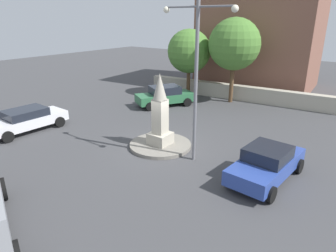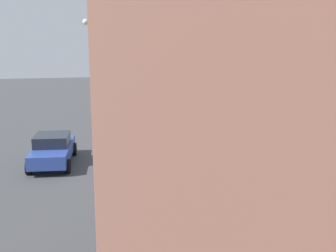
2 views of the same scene
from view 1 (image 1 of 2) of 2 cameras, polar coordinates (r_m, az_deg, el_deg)
name	(u,v)px [view 1 (image 1 of 2)]	position (r m, az deg, el deg)	size (l,w,h in m)	color
ground_plane	(160,146)	(15.77, -1.46, -3.91)	(80.00, 80.00, 0.00)	#424244
traffic_island	(160,145)	(15.73, -1.46, -3.62)	(3.21, 3.21, 0.18)	gray
monument	(160,115)	(15.14, -1.52, 2.18)	(1.04, 1.04, 3.67)	#B2AA99
streetlamp	(196,67)	(13.11, 5.41, 11.12)	(3.47, 0.28, 7.14)	slate
car_blue_passing	(267,163)	(13.07, 18.24, -6.72)	(2.19, 4.30, 1.46)	#2D479E
car_white_approaching	(26,119)	(19.54, -25.29, 1.17)	(2.10, 4.55, 1.34)	silver
car_green_parked_left	(165,96)	(22.80, -0.62, 5.79)	(3.62, 4.54, 1.51)	#2D6B42
stone_boundary_wall	(236,92)	(25.27, 12.88, 6.26)	(15.94, 0.70, 1.18)	#B2AA99
corner_building	(263,27)	(30.11, 17.56, 17.56)	(9.72, 8.51, 11.08)	brown
tree_near_wall	(234,44)	(23.77, 12.50, 14.90)	(3.88, 3.88, 6.40)	brown
tree_mid_cluster	(189,51)	(25.40, 4.01, 13.96)	(3.55, 3.55, 5.51)	brown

